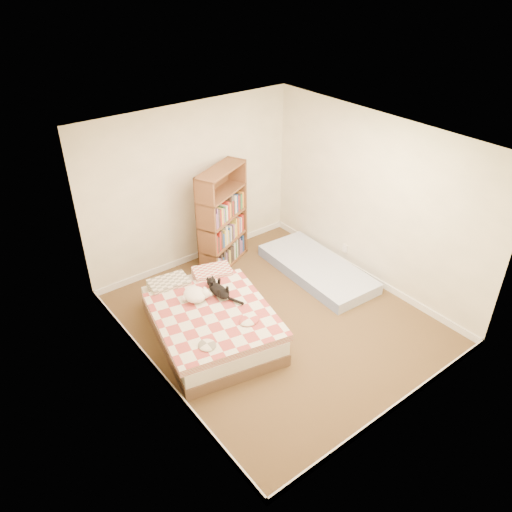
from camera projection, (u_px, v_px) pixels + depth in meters
room at (277, 244)px, 6.13m from camera, size 3.51×4.01×2.51m
bed at (209, 319)px, 6.40m from camera, size 1.69×2.13×0.51m
bookshelf at (222, 230)px, 7.68m from camera, size 1.09×0.71×1.60m
floor_mattress at (317, 269)px, 7.67m from camera, size 0.96×1.96×0.17m
black_cat at (218, 289)px, 6.47m from camera, size 0.24×0.66×0.15m
white_dog at (196, 295)px, 6.35m from camera, size 0.34×0.36×0.16m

